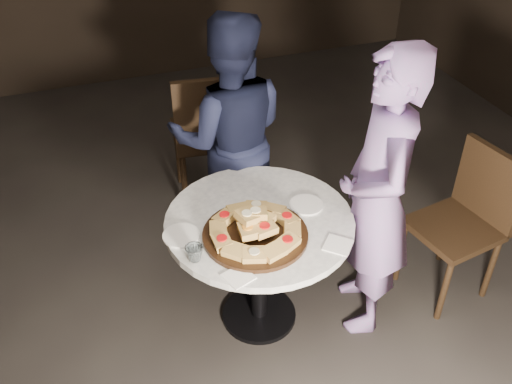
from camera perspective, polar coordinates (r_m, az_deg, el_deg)
The scene contains 13 objects.
floor at distance 3.20m, azimuth -0.31°, elevation -14.12°, with size 7.00×7.00×0.00m, color black.
table at distance 2.89m, azimuth 0.34°, elevation -4.73°, with size 1.07×1.07×0.70m.
serving_board at distance 2.69m, azimuth -0.07°, elevation -4.31°, with size 0.50×0.50×0.02m, color black.
focaccia_pile at distance 2.67m, azimuth -0.12°, elevation -3.52°, with size 0.44×0.45×0.12m.
plate_left at distance 2.72m, azimuth -7.49°, elevation -4.33°, with size 0.18×0.18×0.01m, color white.
plate_right at distance 2.90m, azimuth 5.04°, elevation -1.28°, with size 0.17×0.17×0.01m, color white.
water_glass at distance 2.57m, azimuth -6.18°, elevation -6.11°, with size 0.08×0.08×0.08m, color silver.
napkin_near at distance 2.50m, azimuth -1.78°, elevation -8.45°, with size 0.12×0.12×0.01m, color white.
napkin_far at distance 2.68m, azimuth 8.19°, elevation -5.27°, with size 0.12×0.12×0.01m, color white.
chair_far at distance 3.76m, azimuth -4.63°, elevation 6.09°, with size 0.53×0.55×1.01m.
chair_right at distance 3.35m, azimuth 20.42°, elevation -2.11°, with size 0.50×0.48×0.89m.
diner_navy at distance 3.35m, azimuth -2.64°, elevation 5.45°, with size 0.73×0.57×1.51m, color black.
diner_teal at distance 2.85m, azimuth 11.95°, elevation -0.62°, with size 0.58×0.38×1.58m, color #7B629E.
Camera 1 is at (-0.68, -1.93, 2.47)m, focal length 40.00 mm.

